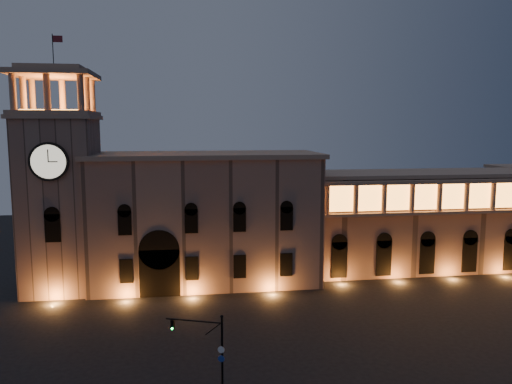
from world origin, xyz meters
The scene contains 5 objects.
ground centered at (0.00, 0.00, 0.00)m, with size 160.00×160.00×0.00m, color black.
government_building centered at (-2.08, 21.93, 8.77)m, with size 30.80×12.80×17.60m.
clock_tower centered at (-20.50, 20.98, 12.50)m, with size 9.80×9.80×32.40m.
colonnade_wing centered at (32.00, 23.92, 7.33)m, with size 40.60×11.50×14.50m.
traffic_light centered at (-2.83, -7.88, 3.49)m, with size 4.59×1.88×6.65m.
Camera 1 is at (-4.70, -45.09, 21.08)m, focal length 35.00 mm.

